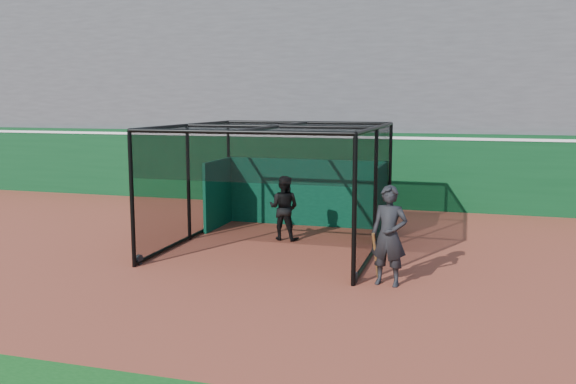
# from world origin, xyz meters

# --- Properties ---
(ground) EXTENTS (120.00, 120.00, 0.00)m
(ground) POSITION_xyz_m (0.00, 0.00, 0.00)
(ground) COLOR #96402B
(ground) RESTS_ON ground
(outfield_wall) EXTENTS (50.00, 0.50, 2.50)m
(outfield_wall) POSITION_xyz_m (0.00, 8.50, 1.29)
(outfield_wall) COLOR #0A3A19
(outfield_wall) RESTS_ON ground
(grandstand) EXTENTS (50.00, 7.85, 8.95)m
(grandstand) POSITION_xyz_m (0.00, 12.27, 4.48)
(grandstand) COLOR #4C4C4F
(grandstand) RESTS_ON ground
(batting_cage) EXTENTS (4.85, 5.54, 2.92)m
(batting_cage) POSITION_xyz_m (0.16, 2.35, 1.46)
(batting_cage) COLOR black
(batting_cage) RESTS_ON ground
(batter) EXTENTS (0.85, 0.68, 1.65)m
(batter) POSITION_xyz_m (0.11, 3.02, 0.83)
(batter) COLOR black
(batter) RESTS_ON ground
(on_deck_player) EXTENTS (0.77, 0.57, 1.94)m
(on_deck_player) POSITION_xyz_m (3.17, -0.15, 0.97)
(on_deck_player) COLOR black
(on_deck_player) RESTS_ON ground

